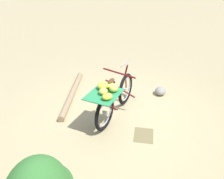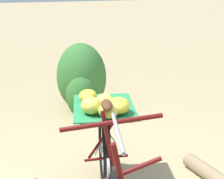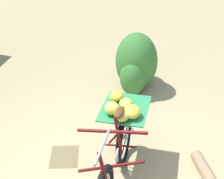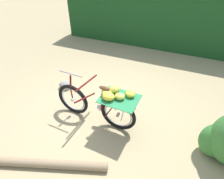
% 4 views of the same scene
% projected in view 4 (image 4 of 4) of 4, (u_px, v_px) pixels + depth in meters
% --- Properties ---
extents(ground_plane, '(60.00, 60.00, 0.00)m').
position_uv_depth(ground_plane, '(103.00, 111.00, 4.20)').
color(ground_plane, tan).
extents(foliage_hedge, '(6.74, 2.33, 2.05)m').
position_uv_depth(foliage_hedge, '(157.00, 17.00, 6.55)').
color(foliage_hedge, '#19471E').
rests_on(foliage_hedge, ground_plane).
extents(bicycle, '(1.79, 0.89, 1.03)m').
position_uv_depth(bicycle, '(99.00, 104.00, 3.67)').
color(bicycle, black).
rests_on(bicycle, ground_plane).
extents(fallen_log, '(2.20, 0.42, 0.14)m').
position_uv_depth(fallen_log, '(42.00, 163.00, 3.11)').
color(fallen_log, '#937A5B').
rests_on(fallen_log, ground_plane).
extents(path_stone, '(0.31, 0.26, 0.20)m').
position_uv_depth(path_stone, '(65.00, 85.00, 4.86)').
color(path_stone, gray).
rests_on(path_stone, ground_plane).
extents(leaf_litter_patch, '(0.44, 0.36, 0.01)m').
position_uv_depth(leaf_litter_patch, '(127.00, 104.00, 4.41)').
color(leaf_litter_patch, olive).
rests_on(leaf_litter_patch, ground_plane).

